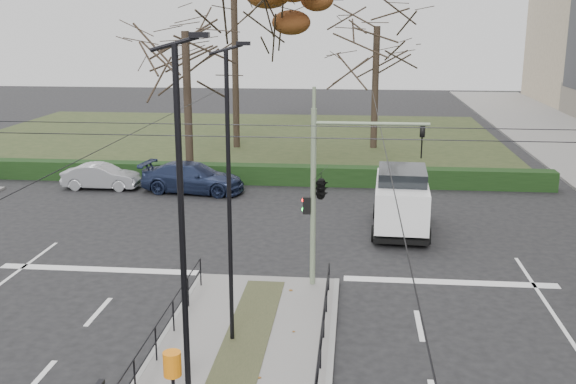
# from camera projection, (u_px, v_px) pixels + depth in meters

# --- Properties ---
(ground) EXTENTS (140.00, 140.00, 0.00)m
(ground) POSITION_uv_depth(u_px,v_px,m) (244.00, 351.00, 17.59)
(ground) COLOR black
(ground) RESTS_ON ground
(park) EXTENTS (38.00, 26.00, 0.10)m
(park) POSITION_uv_depth(u_px,v_px,m) (234.00, 139.00, 49.01)
(park) COLOR #273219
(park) RESTS_ON ground
(hedge) EXTENTS (38.00, 1.00, 1.00)m
(hedge) POSITION_uv_depth(u_px,v_px,m) (189.00, 173.00, 35.98)
(hedge) COLOR black
(hedge) RESTS_ON ground
(median_railing) EXTENTS (4.14, 13.24, 0.92)m
(median_railing) POSITION_uv_depth(u_px,v_px,m) (224.00, 367.00, 14.84)
(median_railing) COLOR black
(median_railing) RESTS_ON median_island
(catenary) EXTENTS (20.00, 34.00, 6.00)m
(catenary) POSITION_uv_depth(u_px,v_px,m) (252.00, 209.00, 18.30)
(catenary) COLOR black
(catenary) RESTS_ON ground
(traffic_light) EXTENTS (3.85, 2.21, 5.67)m
(traffic_light) POSITION_uv_depth(u_px,v_px,m) (324.00, 185.00, 20.90)
(traffic_light) COLOR gray
(traffic_light) RESTS_ON median_island
(litter_bin) EXTENTS (0.41, 0.41, 1.06)m
(litter_bin) POSITION_uv_depth(u_px,v_px,m) (172.00, 365.00, 15.09)
(litter_bin) COLOR black
(litter_bin) RESTS_ON median_island
(streetlamp_median_near) EXTENTS (0.67, 0.14, 8.05)m
(streetlamp_median_near) POSITION_uv_depth(u_px,v_px,m) (184.00, 251.00, 12.50)
(streetlamp_median_near) COLOR black
(streetlamp_median_near) RESTS_ON median_island
(streetlamp_median_far) EXTENTS (0.65, 0.13, 7.76)m
(streetlamp_median_far) POSITION_uv_depth(u_px,v_px,m) (230.00, 196.00, 16.99)
(streetlamp_median_far) COLOR black
(streetlamp_median_far) RESTS_ON median_island
(parked_car_second) EXTENTS (3.91, 1.38, 1.29)m
(parked_car_second) POSITION_uv_depth(u_px,v_px,m) (101.00, 176.00, 34.48)
(parked_car_second) COLOR #ABADB3
(parked_car_second) RESTS_ON ground
(parked_car_third) EXTENTS (5.41, 2.73, 1.51)m
(parked_car_third) POSITION_uv_depth(u_px,v_px,m) (193.00, 178.00, 33.73)
(parked_car_third) COLOR #1D2745
(parked_car_third) RESTS_ON ground
(white_van) EXTENTS (2.46, 5.08, 2.61)m
(white_van) POSITION_uv_depth(u_px,v_px,m) (401.00, 199.00, 27.40)
(white_van) COLOR white
(white_van) RESTS_ON ground
(bare_tree_center) EXTENTS (7.25, 7.25, 10.57)m
(bare_tree_center) POSITION_uv_depth(u_px,v_px,m) (377.00, 35.00, 43.52)
(bare_tree_center) COLOR black
(bare_tree_center) RESTS_ON park
(bare_tree_near) EXTENTS (6.94, 6.94, 10.30)m
(bare_tree_near) POSITION_uv_depth(u_px,v_px,m) (185.00, 42.00, 36.09)
(bare_tree_near) COLOR black
(bare_tree_near) RESTS_ON park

